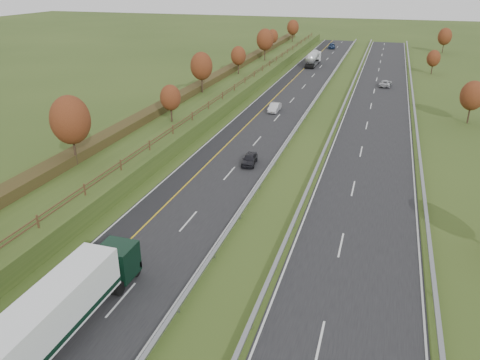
{
  "coord_description": "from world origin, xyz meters",
  "views": [
    {
      "loc": [
        17.23,
        -12.03,
        21.0
      ],
      "look_at": [
        4.46,
        28.83,
        2.2
      ],
      "focal_mm": 35.0,
      "sensor_mm": 36.0,
      "label": 1
    }
  ],
  "objects_px": {
    "car_dark_near": "(250,159)",
    "road_tanker": "(313,58)",
    "car_silver_mid": "(275,107)",
    "car_oncoming": "(386,83)",
    "car_small_far": "(332,46)",
    "box_lorry": "(53,316)"
  },
  "relations": [
    {
      "from": "car_small_far",
      "to": "car_oncoming",
      "type": "height_order",
      "value": "car_small_far"
    },
    {
      "from": "car_small_far",
      "to": "road_tanker",
      "type": "bearing_deg",
      "value": -96.76
    },
    {
      "from": "road_tanker",
      "to": "car_small_far",
      "type": "xyz_separation_m",
      "value": [
        0.77,
        31.58,
        -1.07
      ]
    },
    {
      "from": "car_dark_near",
      "to": "car_silver_mid",
      "type": "distance_m",
      "value": 24.31
    },
    {
      "from": "road_tanker",
      "to": "car_silver_mid",
      "type": "relative_size",
      "value": 2.65
    },
    {
      "from": "car_dark_near",
      "to": "car_oncoming",
      "type": "relative_size",
      "value": 0.84
    },
    {
      "from": "car_oncoming",
      "to": "car_dark_near",
      "type": "bearing_deg",
      "value": 79.26
    },
    {
      "from": "car_silver_mid",
      "to": "car_small_far",
      "type": "height_order",
      "value": "car_small_far"
    },
    {
      "from": "car_dark_near",
      "to": "car_silver_mid",
      "type": "height_order",
      "value": "car_silver_mid"
    },
    {
      "from": "car_dark_near",
      "to": "car_oncoming",
      "type": "xyz_separation_m",
      "value": [
        14.53,
        49.7,
        -0.02
      ]
    },
    {
      "from": "car_dark_near",
      "to": "car_small_far",
      "type": "bearing_deg",
      "value": 86.18
    },
    {
      "from": "car_small_far",
      "to": "car_oncoming",
      "type": "xyz_separation_m",
      "value": [
        17.44,
        -51.59,
        -0.11
      ]
    },
    {
      "from": "box_lorry",
      "to": "car_dark_near",
      "type": "xyz_separation_m",
      "value": [
        2.73,
        32.52,
        -1.63
      ]
    },
    {
      "from": "car_dark_near",
      "to": "road_tanker",
      "type": "bearing_deg",
      "value": 87.56
    },
    {
      "from": "car_small_far",
      "to": "car_oncoming",
      "type": "bearing_deg",
      "value": -76.67
    },
    {
      "from": "road_tanker",
      "to": "car_dark_near",
      "type": "xyz_separation_m",
      "value": [
        3.68,
        -69.7,
        -1.17
      ]
    },
    {
      "from": "car_small_far",
      "to": "box_lorry",
      "type": "bearing_deg",
      "value": -95.28
    },
    {
      "from": "car_dark_near",
      "to": "car_small_far",
      "type": "xyz_separation_m",
      "value": [
        -2.91,
        101.28,
        0.1
      ]
    },
    {
      "from": "road_tanker",
      "to": "car_oncoming",
      "type": "height_order",
      "value": "road_tanker"
    },
    {
      "from": "road_tanker",
      "to": "car_dark_near",
      "type": "bearing_deg",
      "value": -86.97
    },
    {
      "from": "box_lorry",
      "to": "car_silver_mid",
      "type": "height_order",
      "value": "box_lorry"
    },
    {
      "from": "box_lorry",
      "to": "car_oncoming",
      "type": "height_order",
      "value": "box_lorry"
    }
  ]
}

